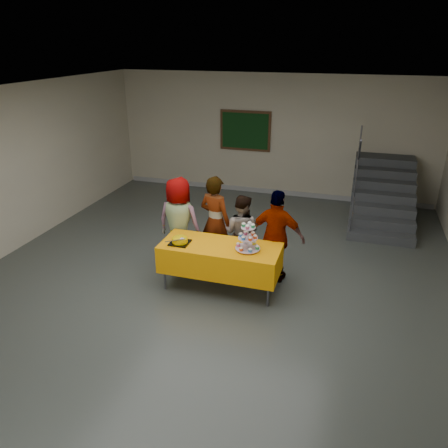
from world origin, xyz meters
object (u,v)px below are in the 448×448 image
object	(u,v)px
schoolchild_d	(277,237)
noticeboard	(245,131)
cupcake_stand	(248,239)
schoolchild_b	(215,221)
bake_table	(220,258)
bear_cake	(180,240)
schoolchild_a	(179,223)
staircase	(381,196)
schoolchild_c	(241,232)

from	to	relation	value
schoolchild_d	noticeboard	world-z (taller)	noticeboard
cupcake_stand	schoolchild_d	world-z (taller)	schoolchild_d
schoolchild_b	noticeboard	bearing A→B (deg)	-65.08
bake_table	bear_cake	bearing A→B (deg)	-169.79
cupcake_stand	schoolchild_a	world-z (taller)	schoolchild_a
cupcake_stand	staircase	distance (m)	4.55
schoolchild_d	schoolchild_c	bearing A→B (deg)	-15.71
cupcake_stand	schoolchild_b	distance (m)	1.13
bear_cake	staircase	distance (m)	5.19
bake_table	staircase	distance (m)	4.73
schoolchild_a	noticeboard	distance (m)	4.34
cupcake_stand	schoolchild_c	bearing A→B (deg)	111.42
bake_table	schoolchild_d	distance (m)	0.98
staircase	schoolchild_d	bearing A→B (deg)	-116.54
schoolchild_c	schoolchild_d	world-z (taller)	schoolchild_d
cupcake_stand	schoolchild_c	world-z (taller)	schoolchild_c
schoolchild_b	schoolchild_c	distance (m)	0.49
schoolchild_c	schoolchild_d	xyz separation A→B (m)	(0.66, -0.25, 0.11)
bear_cake	noticeboard	world-z (taller)	noticeboard
staircase	bake_table	bearing A→B (deg)	-122.18
staircase	noticeboard	world-z (taller)	noticeboard
schoolchild_c	noticeboard	xyz separation A→B (m)	(-1.00, 4.05, 0.93)
bake_table	staircase	bearing A→B (deg)	57.82
schoolchild_d	noticeboard	xyz separation A→B (m)	(-1.66, 4.30, 0.82)
noticeboard	schoolchild_b	bearing A→B (deg)	-82.56
schoolchild_b	schoolchild_a	bearing A→B (deg)	36.83
cupcake_stand	schoolchild_c	distance (m)	0.92
bear_cake	noticeboard	size ratio (longest dim) A/B	0.28
bake_table	staircase	xyz separation A→B (m)	(2.52, 4.00, -0.07)
bake_table	noticeboard	world-z (taller)	noticeboard
cupcake_stand	schoolchild_b	size ratio (longest dim) A/B	0.27
bake_table	schoolchild_b	world-z (taller)	schoolchild_b
schoolchild_a	staircase	world-z (taller)	staircase
cupcake_stand	noticeboard	bearing A→B (deg)	105.13
bake_table	schoolchild_d	xyz separation A→B (m)	(0.79, 0.54, 0.23)
bear_cake	schoolchild_c	bearing A→B (deg)	49.92
schoolchild_b	schoolchild_c	world-z (taller)	schoolchild_b
schoolchild_a	schoolchild_c	distance (m)	1.09
bake_table	bear_cake	size ratio (longest dim) A/B	5.25
bear_cake	schoolchild_b	world-z (taller)	schoolchild_b
cupcake_stand	schoolchild_b	bearing A→B (deg)	134.23
cupcake_stand	staircase	bearing A→B (deg)	62.80
schoolchild_d	staircase	distance (m)	3.88
schoolchild_b	noticeboard	xyz separation A→B (m)	(-0.53, 4.06, 0.78)
cupcake_stand	bear_cake	bearing A→B (deg)	-175.42
bake_table	cupcake_stand	distance (m)	0.60
schoolchild_d	staircase	size ratio (longest dim) A/B	0.65
bake_table	staircase	world-z (taller)	staircase
bear_cake	staircase	xyz separation A→B (m)	(3.15, 4.12, -0.34)
staircase	bear_cake	bearing A→B (deg)	-127.42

